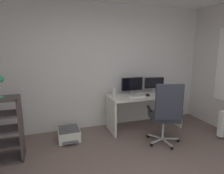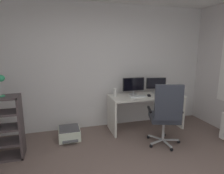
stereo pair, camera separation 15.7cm
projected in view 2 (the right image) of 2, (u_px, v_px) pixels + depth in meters
name	position (u px, v px, depth m)	size (l,w,h in m)	color
wall_back	(97.00, 68.00, 4.20)	(5.05, 0.10, 2.66)	silver
desk	(146.00, 104.00, 4.19)	(1.58, 0.64, 0.75)	silver
monitor_main	(133.00, 85.00, 4.18)	(0.48, 0.18, 0.37)	#B2B5B7
monitor_secondary	(156.00, 84.00, 4.33)	(0.44, 0.18, 0.35)	#B2B5B7
keyboard	(138.00, 97.00, 4.00)	(0.34, 0.13, 0.02)	silver
computer_mouse	(149.00, 95.00, 4.07)	(0.06, 0.10, 0.03)	black
desktop_speaker	(115.00, 92.00, 4.05)	(0.07, 0.07, 0.17)	silver
office_chair	(166.00, 113.00, 3.38)	(0.66, 0.66, 1.17)	#B7BABC
desk_lamp	(1.00, 81.00, 2.91)	(0.14, 0.11, 0.33)	#2A915F
printer	(69.00, 133.00, 3.77)	(0.41, 0.50, 0.23)	silver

